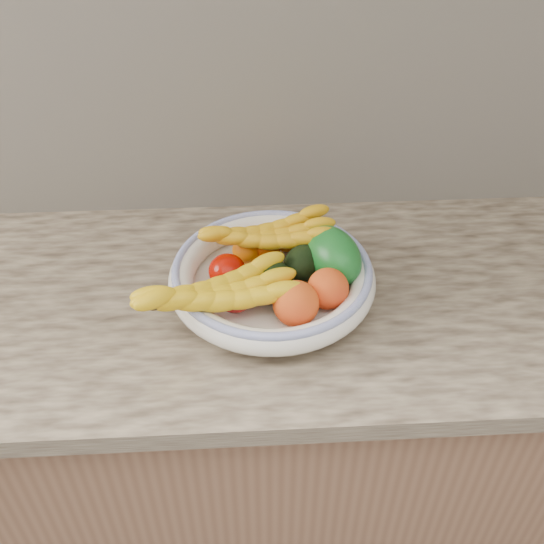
{
  "coord_description": "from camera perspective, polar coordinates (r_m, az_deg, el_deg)",
  "views": [
    {
      "loc": [
        -0.05,
        0.79,
        1.68
      ],
      "look_at": [
        0.0,
        1.66,
        0.96
      ],
      "focal_mm": 40.0,
      "sensor_mm": 36.0,
      "label": 1
    }
  ],
  "objects": [
    {
      "name": "banana_bunch_back",
      "position": [
        1.17,
        -0.41,
        3.22
      ],
      "size": [
        0.29,
        0.14,
        0.08
      ],
      "primitive_type": null,
      "rotation": [
        0.0,
        0.0,
        0.12
      ],
      "color": "gold",
      "rests_on": "fruit_bowl"
    },
    {
      "name": "peach_front",
      "position": [
        1.06,
        2.27,
        -2.98
      ],
      "size": [
        0.1,
        0.1,
        0.08
      ],
      "primitive_type": "ellipsoid",
      "rotation": [
        0.0,
        0.0,
        -0.19
      ],
      "color": "orange",
      "rests_on": "fruit_bowl"
    },
    {
      "name": "clementine_back_mid",
      "position": [
        1.2,
        -0.56,
        2.27
      ],
      "size": [
        0.08,
        0.08,
        0.05
      ],
      "primitive_type": "ellipsoid",
      "rotation": [
        0.0,
        0.0,
        0.39
      ],
      "color": "#DB4D04",
      "rests_on": "fruit_bowl"
    },
    {
      "name": "avocado_right",
      "position": [
        1.15,
        3.04,
        0.95
      ],
      "size": [
        0.12,
        0.12,
        0.07
      ],
      "primitive_type": "ellipsoid",
      "rotation": [
        0.0,
        0.0,
        -0.67
      ],
      "color": "black",
      "rests_on": "fruit_bowl"
    },
    {
      "name": "green_mango",
      "position": [
        1.15,
        5.68,
        1.53
      ],
      "size": [
        0.17,
        0.18,
        0.13
      ],
      "primitive_type": "ellipsoid",
      "rotation": [
        0.0,
        0.31,
        0.41
      ],
      "color": "#10571A",
      "rests_on": "fruit_bowl"
    },
    {
      "name": "fruit_bowl",
      "position": [
        1.14,
        0.0,
        -0.44
      ],
      "size": [
        0.39,
        0.39,
        0.08
      ],
      "color": "white",
      "rests_on": "kitchen_counter"
    },
    {
      "name": "tomato_near_left",
      "position": [
        1.08,
        -3.5,
        -2.13
      ],
      "size": [
        0.07,
        0.07,
        0.06
      ],
      "primitive_type": "ellipsoid",
      "rotation": [
        0.0,
        0.0,
        0.04
      ],
      "color": "#B40A08",
      "rests_on": "fruit_bowl"
    },
    {
      "name": "kitchen_counter",
      "position": [
        1.51,
        -0.06,
        -13.98
      ],
      "size": [
        2.44,
        0.66,
        1.4
      ],
      "color": "brown",
      "rests_on": "ground"
    },
    {
      "name": "peach_right",
      "position": [
        1.09,
        5.28,
        -1.57
      ],
      "size": [
        0.09,
        0.09,
        0.08
      ],
      "primitive_type": "ellipsoid",
      "rotation": [
        0.0,
        0.0,
        0.26
      ],
      "color": "orange",
      "rests_on": "fruit_bowl"
    },
    {
      "name": "clementine_back_right",
      "position": [
        1.22,
        1.44,
        3.03
      ],
      "size": [
        0.06,
        0.06,
        0.05
      ],
      "primitive_type": "ellipsoid",
      "rotation": [
        0.0,
        0.0,
        -0.24
      ],
      "color": "orange",
      "rests_on": "fruit_bowl"
    },
    {
      "name": "clementine_back_left",
      "position": [
        1.2,
        -2.42,
        2.07
      ],
      "size": [
        0.07,
        0.07,
        0.05
      ],
      "primitive_type": "ellipsoid",
      "rotation": [
        0.0,
        0.0,
        0.34
      ],
      "color": "orange",
      "rests_on": "fruit_bowl"
    },
    {
      "name": "tomato_left",
      "position": [
        1.14,
        -4.23,
        0.11
      ],
      "size": [
        0.09,
        0.09,
        0.06
      ],
      "primitive_type": "ellipsoid",
      "rotation": [
        0.0,
        0.0,
        -0.36
      ],
      "color": "#A00A00",
      "rests_on": "fruit_bowl"
    },
    {
      "name": "avocado_center",
      "position": [
        1.11,
        0.17,
        -0.62
      ],
      "size": [
        0.1,
        0.12,
        0.07
      ],
      "primitive_type": "ellipsoid",
      "rotation": [
        0.0,
        0.0,
        0.46
      ],
      "color": "black",
      "rests_on": "fruit_bowl"
    },
    {
      "name": "banana_bunch_front",
      "position": [
        1.05,
        -5.15,
        -2.3
      ],
      "size": [
        0.33,
        0.21,
        0.09
      ],
      "primitive_type": null,
      "rotation": [
        0.0,
        0.0,
        0.33
      ],
      "color": "yellow",
      "rests_on": "fruit_bowl"
    }
  ]
}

